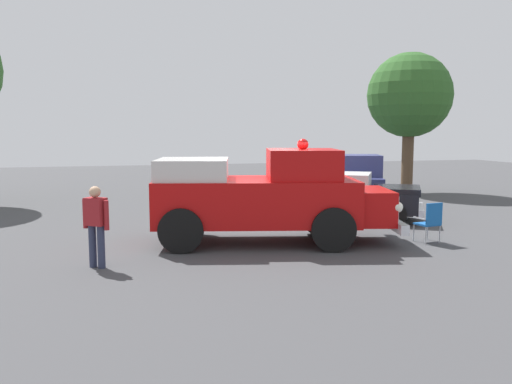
{
  "coord_description": "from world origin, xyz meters",
  "views": [
    {
      "loc": [
        3.38,
        12.92,
        2.79
      ],
      "look_at": [
        0.07,
        0.56,
        1.28
      ],
      "focal_mm": 36.63,
      "sensor_mm": 36.0,
      "label": 1
    }
  ],
  "objects_px": {
    "classic_hot_rod": "(350,196)",
    "lawn_chair_by_car": "(431,220)",
    "oak_tree_right": "(410,96)",
    "spectator_seated": "(260,200)",
    "parked_pickup": "(352,177)",
    "lawn_chair_near_truck": "(255,204)",
    "spectator_standing": "(96,221)",
    "vintage_fire_truck": "(265,195)"
  },
  "relations": [
    {
      "from": "classic_hot_rod",
      "to": "lawn_chair_by_car",
      "type": "height_order",
      "value": "classic_hot_rod"
    },
    {
      "from": "oak_tree_right",
      "to": "spectator_seated",
      "type": "bearing_deg",
      "value": 34.79
    },
    {
      "from": "parked_pickup",
      "to": "lawn_chair_near_truck",
      "type": "xyz_separation_m",
      "value": [
        4.73,
        3.31,
        -0.4
      ]
    },
    {
      "from": "classic_hot_rod",
      "to": "spectator_seated",
      "type": "bearing_deg",
      "value": -1.66
    },
    {
      "from": "spectator_seated",
      "to": "spectator_standing",
      "type": "bearing_deg",
      "value": 41.99
    },
    {
      "from": "lawn_chair_near_truck",
      "to": "spectator_standing",
      "type": "bearing_deg",
      "value": 43.1
    },
    {
      "from": "lawn_chair_near_truck",
      "to": "spectator_standing",
      "type": "xyz_separation_m",
      "value": [
        4.46,
        4.17,
        0.37
      ]
    },
    {
      "from": "parked_pickup",
      "to": "lawn_chair_by_car",
      "type": "distance_m",
      "value": 7.3
    },
    {
      "from": "classic_hot_rod",
      "to": "lawn_chair_by_car",
      "type": "xyz_separation_m",
      "value": [
        -0.43,
        3.74,
        -0.16
      ]
    },
    {
      "from": "vintage_fire_truck",
      "to": "lawn_chair_by_car",
      "type": "distance_m",
      "value": 4.15
    },
    {
      "from": "lawn_chair_by_car",
      "to": "classic_hot_rod",
      "type": "bearing_deg",
      "value": -83.37
    },
    {
      "from": "oak_tree_right",
      "to": "classic_hot_rod",
      "type": "bearing_deg",
      "value": 46.89
    },
    {
      "from": "classic_hot_rod",
      "to": "lawn_chair_near_truck",
      "type": "distance_m",
      "value": 3.04
    },
    {
      "from": "vintage_fire_truck",
      "to": "spectator_standing",
      "type": "relative_size",
      "value": 3.75
    },
    {
      "from": "lawn_chair_by_car",
      "to": "parked_pickup",
      "type": "bearing_deg",
      "value": -99.98
    },
    {
      "from": "vintage_fire_truck",
      "to": "lawn_chair_by_car",
      "type": "xyz_separation_m",
      "value": [
        -3.95,
        1.09,
        -0.61
      ]
    },
    {
      "from": "vintage_fire_truck",
      "to": "parked_pickup",
      "type": "xyz_separation_m",
      "value": [
        -5.22,
        -6.09,
        -0.21
      ]
    },
    {
      "from": "lawn_chair_near_truck",
      "to": "spectator_seated",
      "type": "xyz_separation_m",
      "value": [
        -0.12,
        0.05,
        0.11
      ]
    },
    {
      "from": "lawn_chair_by_car",
      "to": "spectator_standing",
      "type": "bearing_deg",
      "value": 2.2
    },
    {
      "from": "spectator_seated",
      "to": "spectator_standing",
      "type": "xyz_separation_m",
      "value": [
        4.58,
        4.13,
        0.27
      ]
    },
    {
      "from": "spectator_seated",
      "to": "vintage_fire_truck",
      "type": "bearing_deg",
      "value": 77.45
    },
    {
      "from": "classic_hot_rod",
      "to": "spectator_standing",
      "type": "relative_size",
      "value": 2.8
    },
    {
      "from": "vintage_fire_truck",
      "to": "oak_tree_right",
      "type": "xyz_separation_m",
      "value": [
        -9.16,
        -8.67,
        3.12
      ]
    },
    {
      "from": "lawn_chair_near_truck",
      "to": "oak_tree_right",
      "type": "distance_m",
      "value": 11.13
    },
    {
      "from": "lawn_chair_by_car",
      "to": "oak_tree_right",
      "type": "distance_m",
      "value": 11.67
    },
    {
      "from": "classic_hot_rod",
      "to": "oak_tree_right",
      "type": "distance_m",
      "value": 8.99
    },
    {
      "from": "spectator_standing",
      "to": "oak_tree_right",
      "type": "relative_size",
      "value": 0.27
    },
    {
      "from": "lawn_chair_by_car",
      "to": "lawn_chair_near_truck",
      "type": "bearing_deg",
      "value": -48.14
    },
    {
      "from": "vintage_fire_truck",
      "to": "classic_hot_rod",
      "type": "distance_m",
      "value": 4.43
    },
    {
      "from": "oak_tree_right",
      "to": "lawn_chair_near_truck",
      "type": "bearing_deg",
      "value": 34.19
    },
    {
      "from": "vintage_fire_truck",
      "to": "lawn_chair_by_car",
      "type": "height_order",
      "value": "vintage_fire_truck"
    },
    {
      "from": "vintage_fire_truck",
      "to": "oak_tree_right",
      "type": "height_order",
      "value": "oak_tree_right"
    },
    {
      "from": "lawn_chair_near_truck",
      "to": "spectator_standing",
      "type": "relative_size",
      "value": 0.61
    },
    {
      "from": "vintage_fire_truck",
      "to": "classic_hot_rod",
      "type": "relative_size",
      "value": 1.34
    },
    {
      "from": "vintage_fire_truck",
      "to": "spectator_standing",
      "type": "bearing_deg",
      "value": 19.33
    },
    {
      "from": "oak_tree_right",
      "to": "spectator_standing",
      "type": "bearing_deg",
      "value": 37.47
    },
    {
      "from": "classic_hot_rod",
      "to": "spectator_standing",
      "type": "height_order",
      "value": "spectator_standing"
    },
    {
      "from": "classic_hot_rod",
      "to": "spectator_standing",
      "type": "distance_m",
      "value": 8.52
    },
    {
      "from": "lawn_chair_by_car",
      "to": "spectator_seated",
      "type": "bearing_deg",
      "value": -48.8
    },
    {
      "from": "vintage_fire_truck",
      "to": "parked_pickup",
      "type": "relative_size",
      "value": 1.23
    },
    {
      "from": "lawn_chair_by_car",
      "to": "spectator_standing",
      "type": "height_order",
      "value": "spectator_standing"
    },
    {
      "from": "lawn_chair_near_truck",
      "to": "oak_tree_right",
      "type": "bearing_deg",
      "value": -145.81
    }
  ]
}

